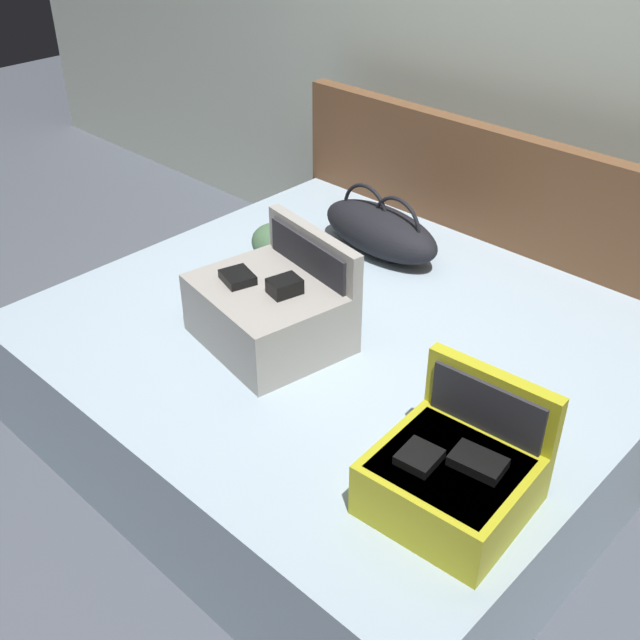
% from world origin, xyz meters
% --- Properties ---
extents(ground_plane, '(12.00, 12.00, 0.00)m').
position_xyz_m(ground_plane, '(0.00, 0.00, 0.00)').
color(ground_plane, '#4C515B').
extents(back_wall, '(8.00, 0.10, 2.60)m').
position_xyz_m(back_wall, '(0.00, 1.65, 1.30)').
color(back_wall, '#B7C1B2').
rests_on(back_wall, ground).
extents(bed, '(2.09, 1.86, 0.50)m').
position_xyz_m(bed, '(0.00, 0.40, 0.25)').
color(bed, '#99ADBC').
rests_on(bed, ground).
extents(headboard, '(2.14, 0.08, 0.99)m').
position_xyz_m(headboard, '(0.00, 1.37, 0.50)').
color(headboard, brown).
rests_on(headboard, ground).
extents(hard_case_large, '(0.56, 0.51, 0.38)m').
position_xyz_m(hard_case_large, '(-0.14, 0.16, 0.63)').
color(hard_case_large, gray).
rests_on(hard_case_large, bed).
extents(hard_case_medium, '(0.42, 0.42, 0.35)m').
position_xyz_m(hard_case_medium, '(0.78, -0.05, 0.61)').
color(hard_case_medium, gold).
rests_on(hard_case_medium, bed).
extents(duffel_bag, '(0.61, 0.28, 0.28)m').
position_xyz_m(duffel_bag, '(-0.29, 0.93, 0.60)').
color(duffel_bag, black).
rests_on(duffel_bag, bed).
extents(pillow_near_headboard, '(0.40, 0.27, 0.19)m').
position_xyz_m(pillow_near_headboard, '(-0.46, 0.58, 0.59)').
color(pillow_near_headboard, '#4C724C').
rests_on(pillow_near_headboard, bed).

